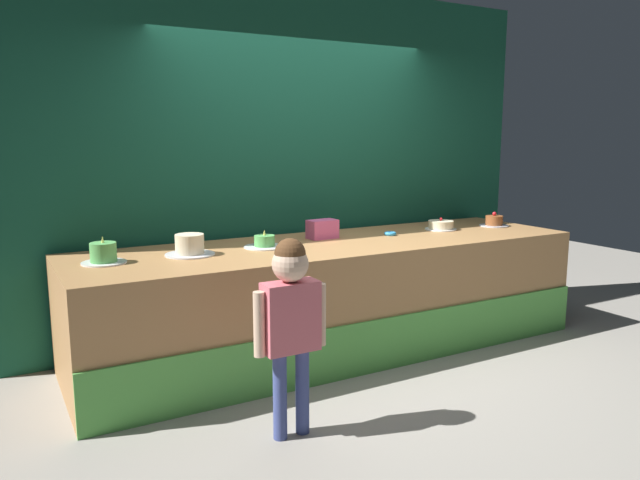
# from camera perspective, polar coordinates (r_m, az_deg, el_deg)

# --- Properties ---
(ground_plane) EXTENTS (12.00, 12.00, 0.00)m
(ground_plane) POSITION_cam_1_polar(r_m,az_deg,el_deg) (4.52, 5.17, -12.27)
(ground_plane) COLOR gray
(stage_platform) EXTENTS (4.07, 1.15, 0.87)m
(stage_platform) POSITION_cam_1_polar(r_m,az_deg,el_deg) (4.83, 1.45, -5.34)
(stage_platform) COLOR #B27F4C
(stage_platform) RESTS_ON ground_plane
(curtain_backdrop) EXTENTS (4.78, 0.08, 2.95)m
(curtain_backdrop) POSITION_cam_1_polar(r_m,az_deg,el_deg) (5.25, -2.28, 7.36)
(curtain_backdrop) COLOR #144C38
(curtain_backdrop) RESTS_ON ground_plane
(child_figure) EXTENTS (0.44, 0.20, 1.15)m
(child_figure) POSITION_cam_1_polar(r_m,az_deg,el_deg) (3.36, -2.80, -6.67)
(child_figure) COLOR #3F4C8C
(child_figure) RESTS_ON ground_plane
(pink_box) EXTENTS (0.25, 0.15, 0.15)m
(pink_box) POSITION_cam_1_polar(r_m,az_deg,el_deg) (4.90, 0.22, 1.03)
(pink_box) COLOR pink
(pink_box) RESTS_ON stage_platform
(donut) EXTENTS (0.10, 0.10, 0.03)m
(donut) POSITION_cam_1_polar(r_m,az_deg,el_deg) (5.10, 6.65, 0.61)
(donut) COLOR #3399D8
(donut) RESTS_ON stage_platform
(cake_far_left) EXTENTS (0.29, 0.29, 0.18)m
(cake_far_left) POSITION_cam_1_polar(r_m,az_deg,el_deg) (4.18, -19.78, -1.26)
(cake_far_left) COLOR white
(cake_far_left) RESTS_ON stage_platform
(cake_left) EXTENTS (0.35, 0.35, 0.15)m
(cake_left) POSITION_cam_1_polar(r_m,az_deg,el_deg) (4.31, -12.21, -0.54)
(cake_left) COLOR silver
(cake_left) RESTS_ON stage_platform
(cake_center) EXTENTS (0.31, 0.31, 0.14)m
(cake_center) POSITION_cam_1_polar(r_m,az_deg,el_deg) (4.53, -5.27, -0.25)
(cake_center) COLOR white
(cake_center) RESTS_ON stage_platform
(cake_right) EXTENTS (0.28, 0.28, 0.11)m
(cake_right) POSITION_cam_1_polar(r_m,az_deg,el_deg) (5.48, 11.34, 1.36)
(cake_right) COLOR white
(cake_right) RESTS_ON stage_platform
(cake_far_right) EXTENTS (0.26, 0.26, 0.13)m
(cake_far_right) POSITION_cam_1_polar(r_m,az_deg,el_deg) (5.82, 16.12, 1.69)
(cake_far_right) COLOR silver
(cake_far_right) RESTS_ON stage_platform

